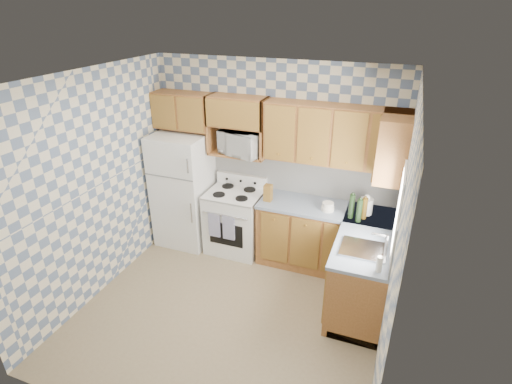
% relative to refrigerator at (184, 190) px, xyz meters
% --- Properties ---
extents(floor, '(3.40, 3.40, 0.00)m').
position_rel_refrigerator_xyz_m(floor, '(1.27, -1.25, -0.84)').
color(floor, '#7B684A').
rests_on(floor, ground).
extents(back_wall, '(3.40, 0.02, 2.70)m').
position_rel_refrigerator_xyz_m(back_wall, '(1.27, 0.35, 0.51)').
color(back_wall, slate).
rests_on(back_wall, ground).
extents(right_wall, '(0.02, 3.20, 2.70)m').
position_rel_refrigerator_xyz_m(right_wall, '(2.97, -1.25, 0.51)').
color(right_wall, slate).
rests_on(right_wall, ground).
extents(backsplash_back, '(2.60, 0.02, 0.56)m').
position_rel_refrigerator_xyz_m(backsplash_back, '(1.68, 0.34, 0.36)').
color(backsplash_back, white).
rests_on(backsplash_back, back_wall).
extents(backsplash_right, '(0.02, 1.60, 0.56)m').
position_rel_refrigerator_xyz_m(backsplash_right, '(2.96, -0.45, 0.36)').
color(backsplash_right, white).
rests_on(backsplash_right, right_wall).
extents(refrigerator, '(0.75, 0.70, 1.68)m').
position_rel_refrigerator_xyz_m(refrigerator, '(0.00, 0.00, 0.00)').
color(refrigerator, white).
rests_on(refrigerator, floor).
extents(stove_body, '(0.76, 0.65, 0.90)m').
position_rel_refrigerator_xyz_m(stove_body, '(0.80, 0.03, -0.39)').
color(stove_body, white).
rests_on(stove_body, floor).
extents(cooktop, '(0.76, 0.65, 0.02)m').
position_rel_refrigerator_xyz_m(cooktop, '(0.80, 0.03, 0.07)').
color(cooktop, silver).
rests_on(cooktop, stove_body).
extents(backguard, '(0.76, 0.08, 0.17)m').
position_rel_refrigerator_xyz_m(backguard, '(0.80, 0.30, 0.16)').
color(backguard, white).
rests_on(backguard, cooktop).
extents(dish_towel_left, '(0.17, 0.02, 0.36)m').
position_rel_refrigerator_xyz_m(dish_towel_left, '(0.64, -0.32, -0.29)').
color(dish_towel_left, navy).
rests_on(dish_towel_left, stove_body).
extents(dish_towel_right, '(0.17, 0.02, 0.36)m').
position_rel_refrigerator_xyz_m(dish_towel_right, '(0.86, -0.32, -0.29)').
color(dish_towel_right, navy).
rests_on(dish_towel_right, stove_body).
extents(base_cabinets_back, '(1.75, 0.60, 0.88)m').
position_rel_refrigerator_xyz_m(base_cabinets_back, '(2.10, 0.05, -0.40)').
color(base_cabinets_back, brown).
rests_on(base_cabinets_back, floor).
extents(base_cabinets_right, '(0.60, 1.60, 0.88)m').
position_rel_refrigerator_xyz_m(base_cabinets_right, '(2.67, -0.45, -0.40)').
color(base_cabinets_right, brown).
rests_on(base_cabinets_right, floor).
extents(countertop_back, '(1.77, 0.63, 0.04)m').
position_rel_refrigerator_xyz_m(countertop_back, '(2.10, 0.05, 0.06)').
color(countertop_back, slate).
rests_on(countertop_back, base_cabinets_back).
extents(countertop_right, '(0.63, 1.60, 0.04)m').
position_rel_refrigerator_xyz_m(countertop_right, '(2.67, -0.45, 0.06)').
color(countertop_right, slate).
rests_on(countertop_right, base_cabinets_right).
extents(upper_cabinets_back, '(1.75, 0.33, 0.74)m').
position_rel_refrigerator_xyz_m(upper_cabinets_back, '(2.10, 0.19, 1.01)').
color(upper_cabinets_back, brown).
rests_on(upper_cabinets_back, back_wall).
extents(upper_cabinets_fridge, '(0.82, 0.33, 0.50)m').
position_rel_refrigerator_xyz_m(upper_cabinets_fridge, '(-0.02, 0.19, 1.13)').
color(upper_cabinets_fridge, brown).
rests_on(upper_cabinets_fridge, back_wall).
extents(upper_cabinets_right, '(0.33, 0.70, 0.74)m').
position_rel_refrigerator_xyz_m(upper_cabinets_right, '(2.81, 0.00, 1.01)').
color(upper_cabinets_right, brown).
rests_on(upper_cabinets_right, right_wall).
extents(microwave_shelf, '(0.80, 0.33, 0.03)m').
position_rel_refrigerator_xyz_m(microwave_shelf, '(0.80, 0.19, 0.60)').
color(microwave_shelf, brown).
rests_on(microwave_shelf, back_wall).
extents(microwave, '(0.67, 0.54, 0.33)m').
position_rel_refrigerator_xyz_m(microwave, '(0.87, 0.17, 0.77)').
color(microwave, white).
rests_on(microwave, microwave_shelf).
extents(sink, '(0.48, 0.40, 0.03)m').
position_rel_refrigerator_xyz_m(sink, '(2.67, -0.80, 0.09)').
color(sink, '#B7B7BC').
rests_on(sink, countertop_right).
extents(window, '(0.02, 0.66, 0.86)m').
position_rel_refrigerator_xyz_m(window, '(2.96, -0.80, 0.61)').
color(window, white).
rests_on(window, right_wall).
extents(bottle_0, '(0.07, 0.07, 0.32)m').
position_rel_refrigerator_xyz_m(bottle_0, '(2.43, -0.13, 0.24)').
color(bottle_0, black).
rests_on(bottle_0, countertop_back).
extents(bottle_1, '(0.07, 0.07, 0.29)m').
position_rel_refrigerator_xyz_m(bottle_1, '(2.53, -0.19, 0.23)').
color(bottle_1, black).
rests_on(bottle_1, countertop_back).
extents(bottle_2, '(0.07, 0.07, 0.27)m').
position_rel_refrigerator_xyz_m(bottle_2, '(2.58, -0.09, 0.22)').
color(bottle_2, '#543B11').
rests_on(bottle_2, countertop_back).
extents(knife_block, '(0.10, 0.10, 0.23)m').
position_rel_refrigerator_xyz_m(knife_block, '(1.32, -0.04, 0.19)').
color(knife_block, brown).
rests_on(knife_block, countertop_back).
extents(electric_kettle, '(0.16, 0.16, 0.21)m').
position_rel_refrigerator_xyz_m(electric_kettle, '(2.59, 0.05, 0.18)').
color(electric_kettle, white).
rests_on(electric_kettle, countertop_back).
extents(food_containers, '(0.16, 0.16, 0.11)m').
position_rel_refrigerator_xyz_m(food_containers, '(2.13, -0.04, 0.13)').
color(food_containers, silver).
rests_on(food_containers, countertop_back).
extents(soap_bottle, '(0.06, 0.06, 0.17)m').
position_rel_refrigerator_xyz_m(soap_bottle, '(2.86, -1.13, 0.17)').
color(soap_bottle, silver).
rests_on(soap_bottle, countertop_right).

